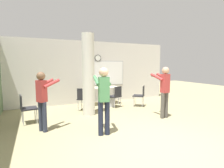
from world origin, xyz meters
TOP-DOWN VIEW (x-y plane):
  - ground_plane at (0.00, 0.00)m, footprint 24.00×24.00m
  - wall_back at (0.02, 5.06)m, footprint 8.00×0.15m
  - support_pillar at (-0.60, 3.13)m, footprint 0.42×0.42m
  - folding_table at (0.43, 4.47)m, footprint 1.41×0.67m
  - bottle_on_table at (0.45, 4.51)m, footprint 0.08×0.08m
  - waste_bin at (0.61, 3.87)m, footprint 0.26×0.26m
  - chair_table_left at (-0.64, 3.71)m, footprint 0.61×0.61m
  - chair_by_left_wall at (-2.56, 2.98)m, footprint 0.50×0.50m
  - chair_table_right at (0.70, 3.69)m, footprint 0.57×0.57m
  - chair_mid_room at (1.72, 3.43)m, footprint 0.62×0.62m
  - person_playing_side at (1.54, 1.77)m, footprint 0.42×0.64m
  - person_watching_back at (-2.13, 2.14)m, footprint 0.63×0.55m
  - person_playing_front at (-0.78, 1.27)m, footprint 0.44×0.68m

SIDE VIEW (x-z plane):
  - ground_plane at x=0.00m, z-range 0.00..0.00m
  - waste_bin at x=0.61m, z-range 0.00..0.38m
  - chair_table_left at x=-0.64m, z-range 0.08..0.95m
  - chair_by_left_wall at x=-2.56m, z-range 0.08..0.95m
  - chair_table_right at x=0.70m, z-range 0.08..0.95m
  - chair_mid_room at x=1.72m, z-range 0.08..0.95m
  - folding_table at x=0.43m, z-range 0.32..1.08m
  - bottle_on_table at x=0.45m, z-range 0.73..1.01m
  - person_watching_back at x=-2.13m, z-range 0.14..1.71m
  - person_playing_side at x=1.54m, z-range 0.15..1.83m
  - person_playing_front at x=-0.78m, z-range 0.15..1.83m
  - wall_back at x=0.02m, z-range 0.00..2.80m
  - support_pillar at x=-0.60m, z-range 0.00..2.80m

